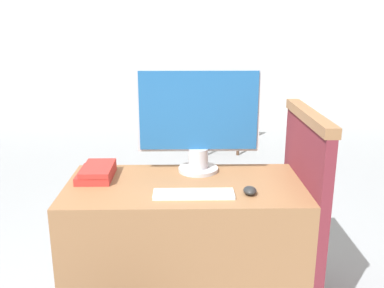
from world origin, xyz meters
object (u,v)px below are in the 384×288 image
(book_stack, at_px, (97,172))
(keyboard, at_px, (194,194))
(mouse, at_px, (250,191))
(monitor, at_px, (198,120))
(far_chair, at_px, (221,106))

(book_stack, bearing_deg, keyboard, -26.21)
(mouse, bearing_deg, keyboard, -177.39)
(book_stack, bearing_deg, monitor, 10.41)
(book_stack, xyz_separation_m, far_chair, (0.91, 3.07, -0.26))
(book_stack, height_order, far_chair, far_chair)
(book_stack, bearing_deg, mouse, -16.98)
(keyboard, bearing_deg, book_stack, 153.79)
(monitor, bearing_deg, book_stack, -169.59)
(far_chair, bearing_deg, keyboard, -110.24)
(far_chair, bearing_deg, mouse, -105.68)
(monitor, height_order, mouse, monitor)
(monitor, bearing_deg, keyboard, -95.44)
(keyboard, height_order, book_stack, book_stack)
(keyboard, distance_m, mouse, 0.27)
(monitor, distance_m, far_chair, 3.04)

